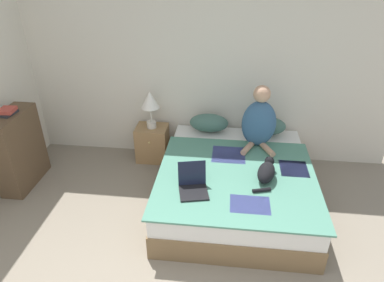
% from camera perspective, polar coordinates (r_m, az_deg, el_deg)
% --- Properties ---
extents(wall_back, '(5.36, 0.05, 2.55)m').
position_cam_1_polar(wall_back, '(4.54, -0.16, 12.13)').
color(wall_back, beige).
rests_on(wall_back, ground_plane).
extents(bed, '(1.70, 1.98, 0.49)m').
position_cam_1_polar(bed, '(4.03, 7.22, -7.13)').
color(bed, brown).
rests_on(bed, ground_plane).
extents(pillow_near, '(0.51, 0.29, 0.23)m').
position_cam_1_polar(pillow_near, '(4.54, 2.85, 3.04)').
color(pillow_near, '#42665B').
rests_on(pillow_near, bed).
extents(pillow_far, '(0.51, 0.29, 0.23)m').
position_cam_1_polar(pillow_far, '(4.56, 12.22, 2.50)').
color(pillow_far, '#42665B').
rests_on(pillow_far, bed).
extents(person_sitting, '(0.41, 0.40, 0.78)m').
position_cam_1_polar(person_sitting, '(4.18, 11.12, 3.25)').
color(person_sitting, '#33567A').
rests_on(person_sitting, bed).
extents(cat_tabby, '(0.28, 0.50, 0.17)m').
position_cam_1_polar(cat_tabby, '(3.69, 12.30, -4.99)').
color(cat_tabby, black).
rests_on(cat_tabby, bed).
extents(laptop_open, '(0.35, 0.37, 0.27)m').
position_cam_1_polar(laptop_open, '(3.46, 0.17, -7.44)').
color(laptop_open, black).
rests_on(laptop_open, bed).
extents(nightstand, '(0.43, 0.37, 0.50)m').
position_cam_1_polar(nightstand, '(4.81, -6.61, -0.35)').
color(nightstand, '#937047').
rests_on(nightstand, ground_plane).
extents(table_lamp, '(0.24, 0.24, 0.52)m').
position_cam_1_polar(table_lamp, '(4.53, -7.00, 6.44)').
color(table_lamp, beige).
rests_on(table_lamp, nightstand).
extents(bookshelf, '(0.28, 0.71, 0.96)m').
position_cam_1_polar(bookshelf, '(4.68, -26.94, -1.31)').
color(bookshelf, brown).
rests_on(bookshelf, ground_plane).
extents(book_stack_top, '(0.20, 0.23, 0.07)m').
position_cam_1_polar(book_stack_top, '(4.47, -28.48, 4.33)').
color(book_stack_top, '#2D2D33').
rests_on(book_stack_top, bookshelf).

